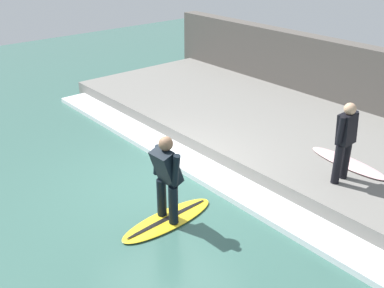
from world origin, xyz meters
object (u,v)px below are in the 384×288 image
object	(u,v)px
surfer_waiting_near	(345,138)
surfboard_waiting_near	(348,163)
surfboard_riding	(168,220)
surfer_riding	(167,175)

from	to	relation	value
surfer_waiting_near	surfboard_waiting_near	world-z (taller)	surfer_waiting_near
surfboard_waiting_near	surfboard_riding	bearing A→B (deg)	161.58
surfer_riding	surfer_waiting_near	world-z (taller)	surfer_waiting_near
surfer_waiting_near	surfer_riding	bearing A→B (deg)	153.53
surfboard_riding	surfer_waiting_near	xyz separation A→B (m)	(2.88, -1.43, 1.19)
surfer_riding	surfboard_waiting_near	xyz separation A→B (m)	(3.56, -1.19, -0.51)
surfer_riding	surfboard_waiting_near	bearing A→B (deg)	-18.42
surfer_waiting_near	surfboard_waiting_near	xyz separation A→B (m)	(0.68, 0.25, -0.82)
surfer_riding	surfer_waiting_near	size ratio (longest dim) A/B	1.02
surfer_riding	surfer_waiting_near	distance (m)	3.23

